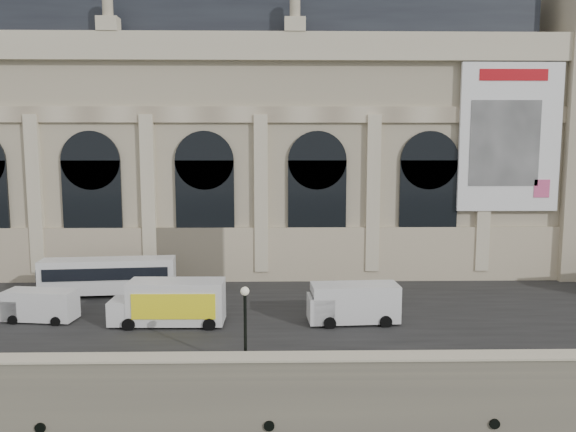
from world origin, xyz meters
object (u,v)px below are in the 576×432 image
object	(u,v)px
van_c	(349,303)
bus_left	(108,276)
lamp_right	(245,329)
box_truck	(170,303)
van_b	(37,305)

from	to	relation	value
van_c	bus_left	bearing A→B (deg)	158.81
bus_left	lamp_right	distance (m)	19.51
lamp_right	box_truck	bearing A→B (deg)	125.44
bus_left	box_truck	bearing A→B (deg)	-49.14
bus_left	van_b	xyz separation A→B (m)	(-3.11, -6.45, -0.62)
bus_left	lamp_right	world-z (taller)	lamp_right
van_b	box_truck	xyz separation A→B (m)	(9.57, -1.01, 0.42)
box_truck	lamp_right	world-z (taller)	lamp_right
box_truck	bus_left	bearing A→B (deg)	130.86
van_c	lamp_right	distance (m)	10.54
van_b	van_c	world-z (taller)	van_c
bus_left	box_truck	world-z (taller)	bus_left
box_truck	lamp_right	size ratio (longest dim) A/B	1.66
van_b	lamp_right	distance (m)	17.62
van_c	lamp_right	size ratio (longest dim) A/B	1.35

